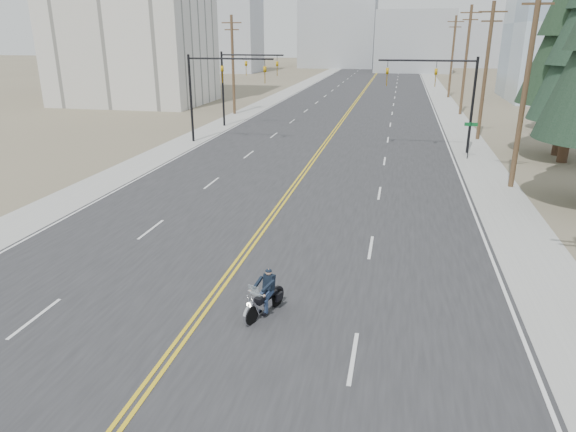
# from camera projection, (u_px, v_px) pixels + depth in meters

# --- Properties ---
(road) EXTENTS (20.00, 200.00, 0.01)m
(road) POSITION_uv_depth(u_px,v_px,m) (361.00, 95.00, 76.01)
(road) COLOR #303033
(road) RESTS_ON ground
(sidewalk_left) EXTENTS (3.00, 200.00, 0.01)m
(sidewalk_left) POSITION_uv_depth(u_px,v_px,m) (285.00, 94.00, 78.29)
(sidewalk_left) COLOR #A5A5A0
(sidewalk_left) RESTS_ON ground
(sidewalk_right) EXTENTS (3.00, 200.00, 0.01)m
(sidewalk_right) POSITION_uv_depth(u_px,v_px,m) (441.00, 97.00, 73.73)
(sidewalk_right) COLOR #A5A5A0
(sidewalk_right) RESTS_ON ground
(traffic_mast_left) EXTENTS (7.10, 0.26, 7.00)m
(traffic_mast_left) POSITION_uv_depth(u_px,v_px,m) (214.00, 81.00, 41.12)
(traffic_mast_left) COLOR black
(traffic_mast_left) RESTS_ON ground
(traffic_mast_right) EXTENTS (7.10, 0.26, 7.00)m
(traffic_mast_right) POSITION_uv_depth(u_px,v_px,m) (446.00, 86.00, 37.56)
(traffic_mast_right) COLOR black
(traffic_mast_right) RESTS_ON ground
(traffic_mast_far) EXTENTS (6.10, 0.26, 7.00)m
(traffic_mast_far) POSITION_uv_depth(u_px,v_px,m) (239.00, 75.00, 48.58)
(traffic_mast_far) COLOR black
(traffic_mast_far) RESTS_ON ground
(street_sign) EXTENTS (0.90, 0.06, 2.62)m
(street_sign) POSITION_uv_depth(u_px,v_px,m) (470.00, 134.00, 36.40)
(street_sign) COLOR black
(street_sign) RESTS_ON ground
(utility_pole_b) EXTENTS (2.20, 0.30, 11.50)m
(utility_pole_b) POSITION_uv_depth(u_px,v_px,m) (526.00, 82.00, 28.22)
(utility_pole_b) COLOR brown
(utility_pole_b) RESTS_ON ground
(utility_pole_c) EXTENTS (2.20, 0.30, 11.00)m
(utility_pole_c) POSITION_uv_depth(u_px,v_px,m) (486.00, 70.00, 42.13)
(utility_pole_c) COLOR brown
(utility_pole_c) RESTS_ON ground
(utility_pole_d) EXTENTS (2.20, 0.30, 11.50)m
(utility_pole_d) POSITION_uv_depth(u_px,v_px,m) (466.00, 59.00, 55.87)
(utility_pole_d) COLOR brown
(utility_pole_d) RESTS_ON ground
(utility_pole_e) EXTENTS (2.20, 0.30, 11.00)m
(utility_pole_e) POSITION_uv_depth(u_px,v_px,m) (452.00, 56.00, 71.63)
(utility_pole_e) COLOR brown
(utility_pole_e) RESTS_ON ground
(utility_pole_left) EXTENTS (2.20, 0.30, 10.50)m
(utility_pole_left) POSITION_uv_depth(u_px,v_px,m) (233.00, 64.00, 56.38)
(utility_pole_left) COLOR brown
(utility_pole_left) RESTS_ON ground
(haze_bldg_a) EXTENTS (14.00, 12.00, 22.00)m
(haze_bldg_a) POSITION_uv_depth(u_px,v_px,m) (229.00, 24.00, 120.76)
(haze_bldg_a) COLOR #B7BCC6
(haze_bldg_a) RESTS_ON ground
(haze_bldg_b) EXTENTS (18.00, 14.00, 14.00)m
(haze_bldg_b) POSITION_uv_depth(u_px,v_px,m) (414.00, 42.00, 122.80)
(haze_bldg_b) COLOR #ADB2B7
(haze_bldg_b) RESTS_ON ground
(haze_bldg_d) EXTENTS (20.00, 15.00, 26.00)m
(haze_bldg_d) POSITION_uv_depth(u_px,v_px,m) (339.00, 17.00, 138.59)
(haze_bldg_d) COLOR #ADB2B7
(haze_bldg_d) RESTS_ON ground
(haze_bldg_e) EXTENTS (14.00, 14.00, 12.00)m
(haze_bldg_e) POSITION_uv_depth(u_px,v_px,m) (474.00, 44.00, 142.81)
(haze_bldg_e) COLOR #B7BCC6
(haze_bldg_e) RESTS_ON ground
(haze_bldg_f) EXTENTS (12.00, 12.00, 16.00)m
(haze_bldg_f) POSITION_uv_depth(u_px,v_px,m) (194.00, 37.00, 138.56)
(haze_bldg_f) COLOR #ADB2B7
(haze_bldg_f) RESTS_ON ground
(motorcyclist) EXTENTS (1.47, 2.09, 1.50)m
(motorcyclist) POSITION_uv_depth(u_px,v_px,m) (264.00, 294.00, 16.16)
(motorcyclist) COLOR black
(motorcyclist) RESTS_ON ground
(conifer_far) EXTENTS (4.95, 4.95, 13.26)m
(conifer_far) POSITION_uv_depth(u_px,v_px,m) (568.00, 45.00, 45.67)
(conifer_far) COLOR #382619
(conifer_far) RESTS_ON ground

